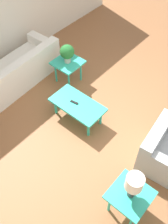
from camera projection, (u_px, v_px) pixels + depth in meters
ground_plane at (110, 124)px, 5.12m from camera, size 14.00×14.00×0.00m
sofa at (17, 72)px, 5.68m from camera, size 0.92×2.02×0.74m
armchair at (168, 151)px, 4.39m from camera, size 0.91×1.02×0.72m
coffee_table at (78, 106)px, 4.95m from camera, size 1.04×0.55×0.42m
side_table_plant at (68, 65)px, 5.57m from camera, size 0.57×0.57×0.53m
side_table_lamp at (130, 196)px, 3.72m from camera, size 0.57×0.57×0.53m
potted_plant at (67, 52)px, 5.33m from camera, size 0.30×0.30×0.41m
table_lamp at (134, 184)px, 3.40m from camera, size 0.24×0.24×0.50m
remote_control at (74, 102)px, 4.92m from camera, size 0.16×0.07×0.02m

